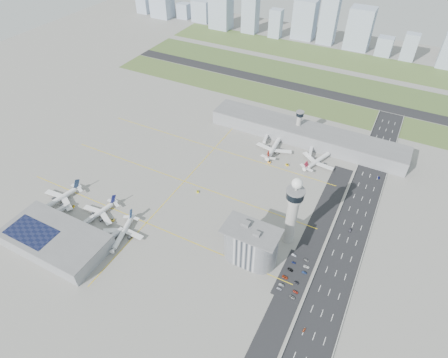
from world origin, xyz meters
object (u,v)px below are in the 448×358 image
at_px(admin_building, 250,244).
at_px(car_lot_8, 297,283).
at_px(tug_2, 113,220).
at_px(car_lot_1, 281,285).
at_px(car_hw_1, 350,230).
at_px(airplane_far_b, 319,158).
at_px(airplane_far_a, 274,145).
at_px(secondary_tower, 299,122).
at_px(car_lot_6, 292,297).
at_px(car_lot_11, 306,260).
at_px(airplane_near_c, 122,231).
at_px(car_lot_10, 306,267).
at_px(car_lot_3, 290,270).
at_px(jet_bridge_far_0, 267,136).
at_px(car_lot_9, 304,273).
at_px(airplane_near_b, 97,212).
at_px(airplane_near_a, 58,197).
at_px(tug_1, 109,205).
at_px(car_lot_2, 285,277).
at_px(jet_bridge_near_1, 81,227).
at_px(car_hw_2, 379,178).
at_px(jet_bridge_near_2, 109,240).
at_px(car_lot_5, 294,255).
at_px(jet_bridge_near_0, 54,215).
at_px(tug_3, 198,192).
at_px(control_tower, 293,209).
at_px(car_hw_4, 375,142).
at_px(tug_0, 73,206).
at_px(tug_5, 287,165).
at_px(car_lot_0, 279,289).
at_px(car_lot_7, 296,292).
at_px(tug_4, 269,162).
at_px(car_hw_0, 304,330).
at_px(car_lot_4, 294,263).

distance_m(admin_building, car_lot_8, 42.89).
distance_m(tug_2, car_lot_1, 149.79).
bearing_deg(car_hw_1, airplane_far_b, 128.41).
bearing_deg(airplane_far_a, secondary_tower, -24.01).
height_order(car_lot_6, car_lot_11, car_lot_6).
bearing_deg(airplane_near_c, tug_2, -130.72).
height_order(airplane_near_c, car_lot_10, airplane_near_c).
xyz_separation_m(admin_building, car_lot_3, (32.09, 2.96, -14.69)).
height_order(jet_bridge_far_0, car_lot_9, jet_bridge_far_0).
bearing_deg(airplane_far_b, airplane_near_b, 158.84).
bearing_deg(tug_2, airplane_near_a, 68.36).
distance_m(tug_1, car_lot_11, 174.42).
relative_size(car_lot_2, car_lot_10, 1.02).
relative_size(jet_bridge_near_1, car_hw_2, 3.52).
bearing_deg(jet_bridge_near_2, airplane_near_a, 87.78).
relative_size(airplane_near_b, car_lot_5, 11.02).
bearing_deg(car_lot_11, jet_bridge_near_0, 113.74).
distance_m(airplane_near_a, tug_3, 123.47).
distance_m(control_tower, jet_bridge_near_2, 146.36).
height_order(airplane_near_c, car_lot_1, airplane_near_c).
relative_size(jet_bridge_near_0, tug_2, 4.57).
bearing_deg(car_hw_4, car_hw_1, -86.08).
relative_size(jet_bridge_far_0, tug_0, 5.04).
xyz_separation_m(tug_1, car_hw_2, (203.89, 148.88, -0.47)).
bearing_deg(car_hw_4, tug_2, -126.90).
distance_m(tug_5, car_lot_0, 142.79).
relative_size(car_lot_2, car_lot_5, 1.21).
height_order(car_lot_2, car_lot_10, car_lot_2).
bearing_deg(car_lot_8, airplane_near_c, 108.40).
bearing_deg(car_lot_7, jet_bridge_far_0, 33.13).
bearing_deg(car_lot_8, tug_3, 75.07).
xyz_separation_m(tug_4, car_hw_4, (88.01, 86.08, -0.29)).
bearing_deg(jet_bridge_near_0, car_lot_11, -64.72).
relative_size(tug_3, car_lot_9, 0.76).
bearing_deg(jet_bridge_near_2, tug_1, 50.72).
xyz_separation_m(airplane_near_c, car_hw_2, (170.86, 170.82, -5.25)).
height_order(tug_5, car_lot_0, tug_5).
bearing_deg(airplane_near_c, airplane_near_a, -108.17).
bearing_deg(airplane_near_b, car_lot_7, 103.44).
bearing_deg(tug_2, car_lot_9, -107.46).
distance_m(jet_bridge_near_0, car_lot_3, 201.51).
distance_m(tug_0, car_lot_5, 194.26).
height_order(jet_bridge_near_0, car_lot_9, jet_bridge_near_0).
bearing_deg(car_hw_0, admin_building, 156.23).
bearing_deg(car_hw_2, car_hw_4, 98.36).
relative_size(airplane_far_b, tug_1, 12.50).
xyz_separation_m(control_tower, airplane_near_c, (-119.86, -58.53, -29.24)).
xyz_separation_m(jet_bridge_near_2, car_lot_10, (146.85, 50.18, -2.24)).
bearing_deg(car_lot_10, car_lot_8, 169.61).
distance_m(tug_0, car_lot_4, 195.20).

